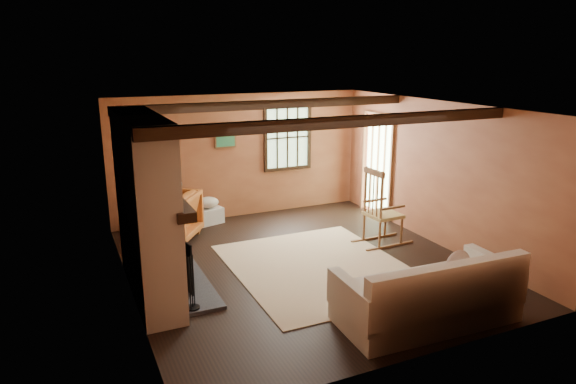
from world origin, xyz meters
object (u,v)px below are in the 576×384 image
sofa (430,298)px  laundry_basket (208,215)px  fireplace (148,214)px  armchair (169,216)px  rocking_chair (381,212)px

sofa → laundry_basket: sofa is taller
fireplace → laundry_basket: bearing=59.7°
fireplace → armchair: bearing=71.9°
laundry_basket → armchair: (-0.84, -0.59, 0.27)m
rocking_chair → sofa: (-0.98, -2.47, -0.24)m
rocking_chair → laundry_basket: bearing=44.3°
armchair → sofa: bearing=63.7°
laundry_basket → fireplace: bearing=-120.3°
sofa → armchair: size_ratio=2.40×
fireplace → armchair: fireplace is taller
sofa → laundry_basket: 4.93m
rocking_chair → fireplace: bearing=92.1°
fireplace → armchair: size_ratio=2.60×
sofa → armchair: sofa is taller
fireplace → rocking_chair: 3.90m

